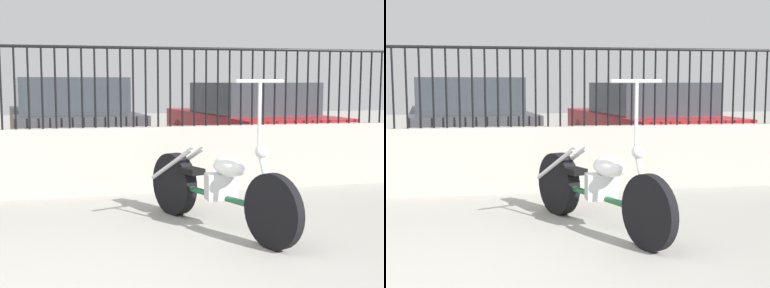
{
  "view_description": "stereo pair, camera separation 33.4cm",
  "coord_description": "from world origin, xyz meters",
  "views": [
    {
      "loc": [
        0.07,
        -3.43,
        1.37
      ],
      "look_at": [
        1.38,
        2.24,
        0.7
      ],
      "focal_mm": 50.0,
      "sensor_mm": 36.0,
      "label": 1
    },
    {
      "loc": [
        0.4,
        -3.49,
        1.37
      ],
      "look_at": [
        1.38,
        2.24,
        0.7
      ],
      "focal_mm": 50.0,
      "sensor_mm": 36.0,
      "label": 2
    }
  ],
  "objects": [
    {
      "name": "motorcycle_green",
      "position": [
        1.36,
        1.39,
        0.39
      ],
      "size": [
        0.95,
        2.0,
        1.4
      ],
      "rotation": [
        0.0,
        0.0,
        -1.18
      ],
      "color": "black",
      "rests_on": "ground_plane"
    },
    {
      "name": "low_wall",
      "position": [
        0.0,
        3.12,
        0.41
      ],
      "size": [
        10.43,
        0.18,
        0.82
      ],
      "color": "#9E998E",
      "rests_on": "ground_plane"
    },
    {
      "name": "fence_railing",
      "position": [
        -0.0,
        3.12,
        1.44
      ],
      "size": [
        10.43,
        0.04,
        0.98
      ],
      "color": "black",
      "rests_on": "low_wall"
    },
    {
      "name": "car_red",
      "position": [
        3.22,
        5.72,
        0.68
      ],
      "size": [
        2.22,
        4.34,
        1.37
      ],
      "rotation": [
        0.0,
        0.0,
        1.67
      ],
      "color": "black",
      "rests_on": "ground_plane"
    },
    {
      "name": "car_dark_grey",
      "position": [
        0.06,
        5.66,
        0.72
      ],
      "size": [
        2.24,
        4.12,
        1.45
      ],
      "rotation": [
        0.0,
        0.0,
        1.68
      ],
      "color": "black",
      "rests_on": "ground_plane"
    }
  ]
}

